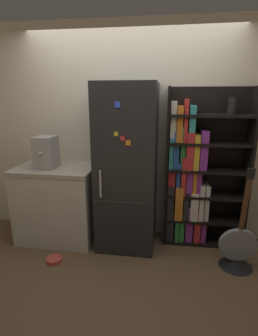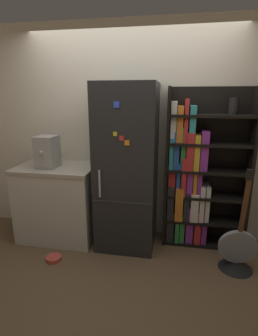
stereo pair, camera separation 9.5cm
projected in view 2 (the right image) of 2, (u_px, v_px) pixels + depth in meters
The scene contains 8 objects.
ground_plane at pixel (125, 247), 3.14m from camera, with size 16.00×16.00×0.00m, color brown.
wall_back at pixel (132, 134), 3.25m from camera, with size 8.00×0.05×2.60m.
refrigerator at pixel (127, 168), 3.02m from camera, with size 0.66×0.65×1.90m.
bookshelf at pixel (195, 178), 3.08m from camera, with size 0.94×0.33×1.86m.
kitchen_counter at pixel (59, 202), 3.30m from camera, with size 0.95×0.66×0.93m.
espresso_machine at pixel (47, 152), 3.09m from camera, with size 0.23×0.32×0.37m.
guitar at pixel (237, 255), 2.72m from camera, with size 0.39×0.35×1.12m.
pet_bowl at pixel (54, 258), 2.89m from camera, with size 0.17×0.17×0.05m.
Camera 2 is at (0.55, -2.72, 1.76)m, focal length 28.00 mm.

